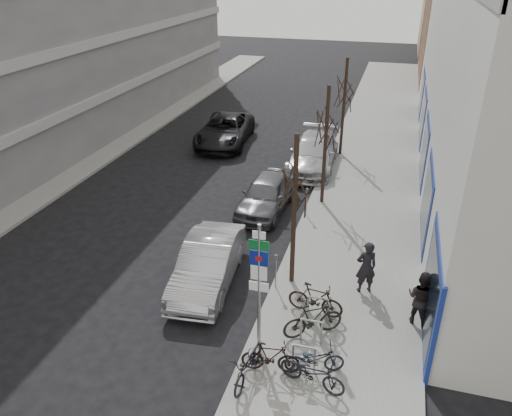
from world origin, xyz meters
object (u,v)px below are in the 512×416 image
Objects in this scene: tree_near at (296,176)px; meter_back at (326,155)px; highway_sign_pole at (259,281)px; bike_mid_inner at (313,319)px; parked_car_back at (313,153)px; parked_car_front at (208,264)px; bike_far_inner at (315,299)px; tree_mid at (327,118)px; bike_near_right at (271,357)px; meter_front at (276,268)px; bike_rack at (311,329)px; bike_near_left at (249,362)px; pedestrian_near at (366,267)px; lane_car at (225,130)px; parked_car_mid at (266,194)px; bike_far_curb at (313,370)px; pedestrian_far at (421,298)px; bike_mid_curb at (315,357)px; meter_mid at (307,199)px; tree_far at (346,84)px.

tree_near reaches higher than meter_back.
highway_sign_pole is at bearing -88.98° from meter_back.
parked_car_back is (-2.39, 13.35, 0.11)m from bike_mid_inner.
parked_car_front is 0.85× the size of parked_car_back.
bike_far_inner is (-0.10, 1.01, -0.03)m from bike_mid_inner.
tree_mid is at bearing -76.66° from parked_car_back.
parked_car_front is at bearing 33.34° from bike_near_right.
bike_mid_inner is at bearing -82.53° from tree_mid.
parked_car_back reaches higher than bike_far_inner.
tree_near is at bearing 48.01° from meter_front.
bike_rack is 0.36m from bike_mid_inner.
bike_far_inner is at bearing 74.04° from bike_near_left.
pedestrian_near is (2.92, -10.41, 0.18)m from meter_back.
meter_back reaches higher than bike_far_inner.
meter_front is 0.22× the size of parked_car_back.
lane_car is at bearing 155.36° from parked_car_back.
pedestrian_near is (2.60, 4.82, 0.38)m from bike_near_left.
parked_car_front is (-3.99, 1.80, 0.08)m from bike_mid_inner.
parked_car_mid is (0.49, 6.02, -0.02)m from parked_car_front.
parked_car_back reaches higher than bike_mid_inner.
bike_far_curb is 19.70m from lane_car.
bike_near_right is at bearing 121.49° from bike_mid_inner.
meter_front and meter_back have the same top height.
pedestrian_far is (4.40, 2.42, -1.39)m from highway_sign_pole.
pedestrian_far is at bearing -61.12° from bike_mid_curb.
bike_rack is 8.07m from meter_mid.
bike_rack is at bearing -55.49° from meter_front.
bike_mid_curb is 0.89× the size of pedestrian_far.
parked_car_mid reaches higher than bike_mid_inner.
meter_front is 2.36m from parked_car_front.
highway_sign_pole is 2.52m from bike_mid_curb.
highway_sign_pole reaches higher than meter_back.
pedestrian_far reaches higher than parked_car_back.
meter_front is at bearing -91.91° from tree_far.
parked_car_mid reaches higher than meter_back.
bike_mid_inner is (-0.30, 1.44, 0.08)m from bike_mid_curb.
highway_sign_pole is 4.68m from pedestrian_near.
parked_car_back is at bearing 157.56° from meter_back.
pedestrian_near reaches higher than parked_car_back.
bike_near_right is 0.35× the size of parked_car_mid.
tree_near is at bearing 9.27° from parked_car_front.
meter_mid is at bearing 62.21° from parked_car_front.
meter_back is 5.54m from parked_car_mid.
bike_far_curb is at bearing -78.66° from bike_rack.
bike_near_left is 3.42m from bike_far_inner.
meter_mid is (-0.45, -8.00, -3.19)m from tree_far.
pedestrian_near is at bearing -59.22° from bike_mid_inner.
pedestrian_near is (2.47, -12.91, -3.01)m from tree_far.
bike_far_inner is at bearing -67.29° from lane_car.
bike_mid_inner is at bearing 55.22° from pedestrian_far.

